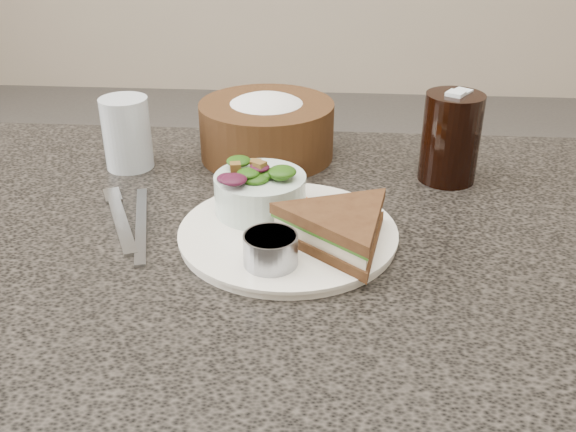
% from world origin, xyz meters
% --- Properties ---
extents(dinner_plate, '(0.26, 0.26, 0.01)m').
position_xyz_m(dinner_plate, '(0.05, -0.02, 0.76)').
color(dinner_plate, white).
rests_on(dinner_plate, dining_table).
extents(sandwich, '(0.24, 0.24, 0.04)m').
position_xyz_m(sandwich, '(0.11, -0.05, 0.78)').
color(sandwich, '#4A2E18').
rests_on(sandwich, dinner_plate).
extents(salad_bowl, '(0.14, 0.14, 0.07)m').
position_xyz_m(salad_bowl, '(0.01, 0.03, 0.79)').
color(salad_bowl, silver).
rests_on(salad_bowl, dinner_plate).
extents(dressing_ramekin, '(0.07, 0.07, 0.04)m').
position_xyz_m(dressing_ramekin, '(0.03, -0.10, 0.78)').
color(dressing_ramekin, gray).
rests_on(dressing_ramekin, dinner_plate).
extents(orange_wedge, '(0.08, 0.08, 0.02)m').
position_xyz_m(orange_wedge, '(0.05, 0.04, 0.77)').
color(orange_wedge, '#EA5A11').
rests_on(orange_wedge, dinner_plate).
extents(fork, '(0.09, 0.16, 0.00)m').
position_xyz_m(fork, '(-0.17, -0.00, 0.75)').
color(fork, '#9FA0A1').
rests_on(fork, dining_table).
extents(knife, '(0.06, 0.20, 0.00)m').
position_xyz_m(knife, '(-0.14, -0.00, 0.75)').
color(knife, '#9B9FA5').
rests_on(knife, dining_table).
extents(bread_basket, '(0.27, 0.27, 0.12)m').
position_xyz_m(bread_basket, '(-0.01, 0.23, 0.81)').
color(bread_basket, '#522F19').
rests_on(bread_basket, dining_table).
extents(cola_glass, '(0.09, 0.09, 0.14)m').
position_xyz_m(cola_glass, '(0.26, 0.17, 0.82)').
color(cola_glass, black).
rests_on(cola_glass, dining_table).
extents(water_glass, '(0.08, 0.08, 0.11)m').
position_xyz_m(water_glass, '(-0.21, 0.18, 0.80)').
color(water_glass, silver).
rests_on(water_glass, dining_table).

